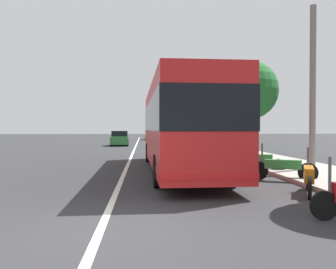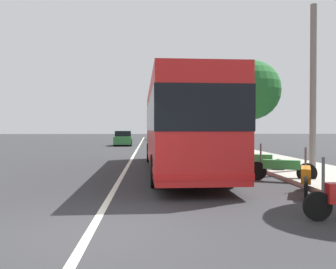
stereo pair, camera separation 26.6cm
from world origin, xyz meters
name	(u,v)px [view 1 (the left image)]	position (x,y,z in m)	size (l,w,h in m)	color
ground_plane	(99,232)	(0.00, 0.00, 0.00)	(220.00, 220.00, 0.00)	#2D2D30
sidewalk_curb	(283,164)	(10.00, -7.43, 0.07)	(110.00, 3.60, 0.14)	#9E998E
lane_divider_line	(127,167)	(10.00, 0.00, 0.00)	(110.00, 0.16, 0.01)	silver
coach_bus	(179,125)	(8.42, -2.25, 1.96)	(12.37, 2.74, 3.47)	red
motorcycle_nearest_curb	(309,177)	(3.08, -5.26, 0.47)	(1.91, 0.93, 1.25)	black
motorcycle_angled	(282,167)	(5.37, -5.47, 0.47)	(0.95, 2.09, 1.27)	black
motorcycle_mid_row	(256,161)	(7.86, -5.40, 0.47)	(1.02, 2.11, 1.23)	black
car_oncoming	(120,139)	(30.25, 1.70, 0.72)	(3.97, 1.96, 1.54)	#2D7238
car_ahead_same_lane	(151,135)	(48.99, -1.93, 0.72)	(4.38, 1.85, 1.49)	gold
roadside_tree_mid_block	(248,91)	(17.17, -7.96, 4.40)	(4.05, 4.05, 6.44)	brown
utility_pole	(313,89)	(7.64, -7.67, 3.41)	(0.25, 0.25, 6.81)	slate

